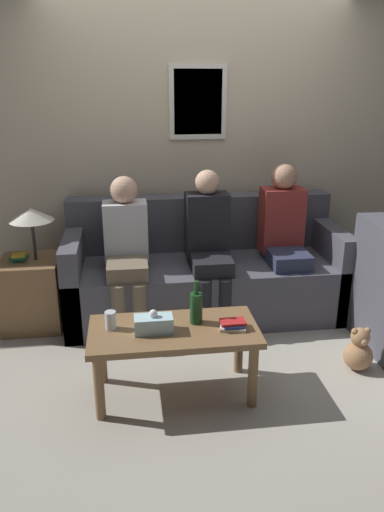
{
  "coord_description": "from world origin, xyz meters",
  "views": [
    {
      "loc": [
        -0.62,
        -3.33,
        1.91
      ],
      "look_at": [
        -0.19,
        -0.09,
        0.72
      ],
      "focal_mm": 35.0,
      "sensor_mm": 36.0,
      "label": 1
    }
  ],
  "objects_px": {
    "coffee_table": "(174,339)",
    "teddy_bear": "(358,351)",
    "person_middle": "(209,242)",
    "person_right": "(285,235)",
    "couch_main": "(204,274)",
    "drinking_glass": "(111,320)",
    "person_left": "(126,247)",
    "wine_bottle": "(196,307)"
  },
  "relations": [
    {
      "from": "couch_main",
      "to": "person_left",
      "type": "relative_size",
      "value": 1.9
    },
    {
      "from": "drinking_glass",
      "to": "person_right",
      "type": "distance_m",
      "value": 1.71
    },
    {
      "from": "couch_main",
      "to": "drinking_glass",
      "type": "distance_m",
      "value": 1.36
    },
    {
      "from": "person_right",
      "to": "teddy_bear",
      "type": "relative_size",
      "value": 3.99
    },
    {
      "from": "couch_main",
      "to": "teddy_bear",
      "type": "bearing_deg",
      "value": -49.26
    },
    {
      "from": "person_left",
      "to": "person_right",
      "type": "bearing_deg",
      "value": 2.27
    },
    {
      "from": "drinking_glass",
      "to": "person_middle",
      "type": "relative_size",
      "value": 0.09
    },
    {
      "from": "couch_main",
      "to": "drinking_glass",
      "type": "bearing_deg",
      "value": -123.94
    },
    {
      "from": "couch_main",
      "to": "person_left",
      "type": "bearing_deg",
      "value": -164.85
    },
    {
      "from": "wine_bottle",
      "to": "person_middle",
      "type": "xyz_separation_m",
      "value": [
        0.23,
        0.93,
        0.1
      ]
    },
    {
      "from": "coffee_table",
      "to": "teddy_bear",
      "type": "distance_m",
      "value": 1.31
    },
    {
      "from": "couch_main",
      "to": "teddy_bear",
      "type": "distance_m",
      "value": 1.4
    },
    {
      "from": "teddy_bear",
      "to": "wine_bottle",
      "type": "bearing_deg",
      "value": -177.38
    },
    {
      "from": "person_right",
      "to": "wine_bottle",
      "type": "bearing_deg",
      "value": -131.41
    },
    {
      "from": "wine_bottle",
      "to": "person_left",
      "type": "relative_size",
      "value": 0.23
    },
    {
      "from": "person_right",
      "to": "teddy_bear",
      "type": "distance_m",
      "value": 1.11
    },
    {
      "from": "coffee_table",
      "to": "person_left",
      "type": "distance_m",
      "value": 1.06
    },
    {
      "from": "person_middle",
      "to": "teddy_bear",
      "type": "height_order",
      "value": "person_middle"
    },
    {
      "from": "person_middle",
      "to": "teddy_bear",
      "type": "bearing_deg",
      "value": -44.43
    },
    {
      "from": "person_left",
      "to": "person_right",
      "type": "relative_size",
      "value": 0.95
    },
    {
      "from": "person_left",
      "to": "person_middle",
      "type": "height_order",
      "value": "person_middle"
    },
    {
      "from": "wine_bottle",
      "to": "person_left",
      "type": "height_order",
      "value": "person_left"
    },
    {
      "from": "drinking_glass",
      "to": "person_left",
      "type": "bearing_deg",
      "value": 83.33
    },
    {
      "from": "couch_main",
      "to": "drinking_glass",
      "type": "xyz_separation_m",
      "value": [
        -0.75,
        -1.11,
        0.19
      ]
    },
    {
      "from": "coffee_table",
      "to": "couch_main",
      "type": "bearing_deg",
      "value": 72.26
    },
    {
      "from": "person_left",
      "to": "person_right",
      "type": "distance_m",
      "value": 1.28
    },
    {
      "from": "person_left",
      "to": "teddy_bear",
      "type": "xyz_separation_m",
      "value": [
        1.54,
        -0.88,
        -0.53
      ]
    },
    {
      "from": "coffee_table",
      "to": "person_right",
      "type": "xyz_separation_m",
      "value": [
        1.01,
        1.04,
        0.3
      ]
    },
    {
      "from": "drinking_glass",
      "to": "person_middle",
      "type": "bearing_deg",
      "value": 51.3
    },
    {
      "from": "couch_main",
      "to": "drinking_glass",
      "type": "relative_size",
      "value": 19.93
    },
    {
      "from": "wine_bottle",
      "to": "drinking_glass",
      "type": "bearing_deg",
      "value": -178.66
    },
    {
      "from": "couch_main",
      "to": "person_left",
      "type": "height_order",
      "value": "person_left"
    },
    {
      "from": "drinking_glass",
      "to": "person_left",
      "type": "relative_size",
      "value": 0.1
    },
    {
      "from": "couch_main",
      "to": "person_right",
      "type": "height_order",
      "value": "person_right"
    },
    {
      "from": "person_middle",
      "to": "person_right",
      "type": "height_order",
      "value": "person_right"
    },
    {
      "from": "person_left",
      "to": "person_middle",
      "type": "bearing_deg",
      "value": 0.29
    },
    {
      "from": "wine_bottle",
      "to": "person_right",
      "type": "xyz_separation_m",
      "value": [
        0.86,
        0.98,
        0.12
      ]
    },
    {
      "from": "drinking_glass",
      "to": "wine_bottle",
      "type": "bearing_deg",
      "value": 1.34
    },
    {
      "from": "coffee_table",
      "to": "person_left",
      "type": "relative_size",
      "value": 0.87
    },
    {
      "from": "person_middle",
      "to": "person_right",
      "type": "bearing_deg",
      "value": 4.3
    },
    {
      "from": "coffee_table",
      "to": "teddy_bear",
      "type": "xyz_separation_m",
      "value": [
        1.28,
        0.11,
        -0.25
      ]
    },
    {
      "from": "person_left",
      "to": "person_middle",
      "type": "relative_size",
      "value": 0.97
    }
  ]
}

